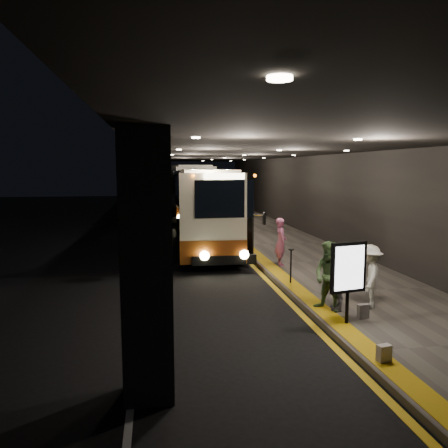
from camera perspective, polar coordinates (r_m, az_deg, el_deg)
ground at (r=15.50m, az=-3.83°, el=-6.74°), size 90.00×90.00×0.00m
lane_line_white at (r=20.33m, az=-10.21°, el=-3.43°), size 0.12×50.00×0.01m
kerb_stripe_yellow at (r=20.66m, az=1.39°, el=-3.14°), size 0.18×50.00×0.01m
sidewalk at (r=21.21m, az=7.79°, el=-2.74°), size 4.50×50.00×0.15m
tactile_strip at (r=20.73m, az=2.75°, el=-2.69°), size 0.50×50.00×0.01m
terminal_wall at (r=21.66m, az=13.65°, el=5.12°), size 0.10×50.00×6.00m
support_columns at (r=19.03m, az=-9.51°, el=2.53°), size 0.80×24.80×4.40m
canopy at (r=20.35m, az=1.85°, el=9.69°), size 9.00×50.00×0.40m
coach_main at (r=20.87m, az=-2.43°, el=1.73°), size 3.14×11.63×3.59m
coach_second at (r=33.08m, az=-5.14°, el=4.00°), size 3.18×12.32×3.84m
passenger_boarding at (r=16.35m, az=7.43°, el=-2.32°), size 0.49×0.69×1.78m
passenger_waiting_green at (r=11.42m, az=13.67°, el=-6.68°), size 0.96×1.02×1.79m
passenger_waiting_white at (r=11.96m, az=18.49°, el=-6.52°), size 0.97×1.18×1.67m
passenger_waiting_grey at (r=11.57m, az=14.77°, el=-7.13°), size 0.73×1.01×1.55m
bag_polka at (r=11.26m, az=17.71°, el=-10.82°), size 0.31×0.20×0.35m
bag_plain at (r=9.06m, az=20.17°, el=-15.57°), size 0.29×0.20×0.33m
info_sign at (r=10.50m, az=15.96°, el=-5.67°), size 0.92×0.29×1.93m
stanchion_post at (r=13.95m, az=8.72°, el=-5.49°), size 0.05×0.05×1.08m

